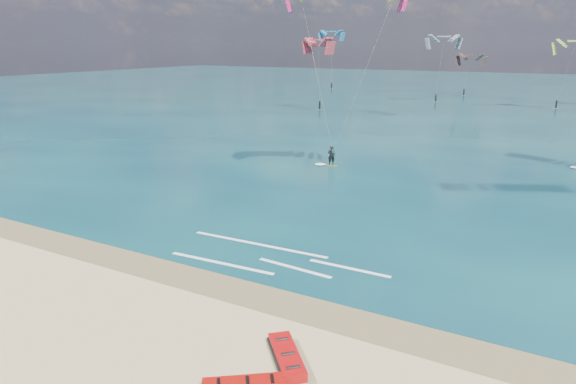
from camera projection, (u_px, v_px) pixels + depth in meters
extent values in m
plane|color=tan|center=(417.00, 148.00, 55.38)|extent=(320.00, 320.00, 0.00)
cube|color=brown|center=(206.00, 281.00, 24.27)|extent=(320.00, 2.40, 0.01)
cube|color=#0B2E3F|center=(499.00, 97.00, 109.19)|extent=(320.00, 200.00, 0.04)
cube|color=yellow|center=(331.00, 165.00, 47.28)|extent=(1.40, 0.61, 0.06)
imported|color=black|center=(331.00, 155.00, 47.02)|extent=(0.78, 0.71, 1.79)
cylinder|color=black|center=(333.00, 154.00, 46.56)|extent=(0.55, 0.12, 0.04)
cube|color=white|center=(258.00, 244.00, 28.68)|extent=(8.39, 0.54, 0.01)
cube|color=white|center=(349.00, 268.00, 25.60)|extent=(4.32, 0.28, 0.01)
cube|color=white|center=(221.00, 263.00, 26.21)|extent=(6.08, 0.57, 0.01)
cube|color=white|center=(294.00, 268.00, 25.65)|extent=(4.20, 0.54, 0.01)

